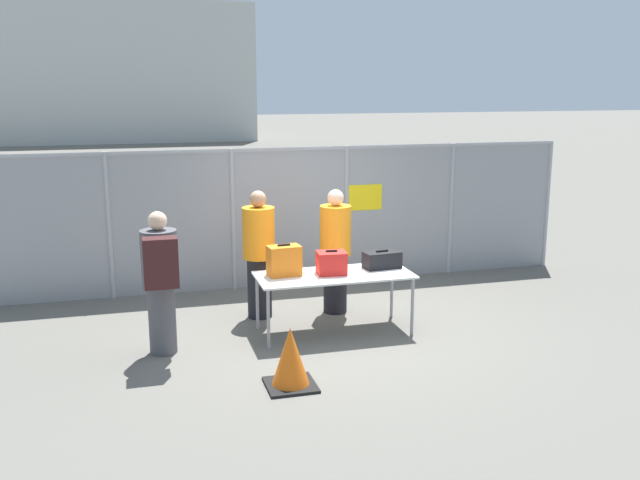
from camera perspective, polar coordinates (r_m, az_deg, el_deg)
The scene contains 12 objects.
ground_plane at distance 9.19m, azimuth 0.65°, elevation -6.94°, with size 120.00×120.00×0.00m, color #605E56.
fence_section at distance 10.83m, azimuth -2.31°, elevation 2.11°, with size 8.93×0.07×2.11m.
inspection_table at distance 8.82m, azimuth 1.14°, elevation -3.07°, with size 1.93×0.82×0.75m.
suitcase_orange at distance 8.71m, azimuth -2.89°, elevation -1.66°, with size 0.42×0.27×0.40m.
suitcase_red at distance 8.78m, azimuth 0.92°, elevation -1.84°, with size 0.38×0.31×0.30m.
suitcase_black at distance 9.10m, azimuth 4.98°, elevation -1.60°, with size 0.49×0.29×0.24m.
traveler_hooded at distance 8.22m, azimuth -12.65°, elevation -2.95°, with size 0.41×0.64×1.66m.
security_worker_near at distance 9.54m, azimuth 1.24°, elevation -0.78°, with size 0.42×0.42×1.68m.
security_worker_far at distance 9.36m, azimuth -4.91°, elevation -1.02°, with size 0.42×0.42×1.70m.
utility_trailer at distance 13.68m, azimuth 6.48°, elevation 1.02°, with size 3.46×2.15×0.60m.
distant_hangar at distance 41.79m, azimuth -17.76°, elevation 12.59°, with size 16.57×8.68×7.05m.
traffic_cone at distance 7.38m, azimuth -2.38°, elevation -9.51°, with size 0.51×0.51×0.64m.
Camera 1 is at (-2.41, -8.33, 3.07)m, focal length 40.00 mm.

